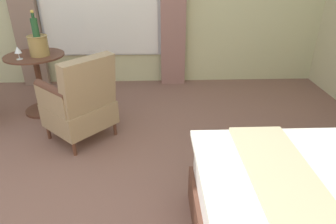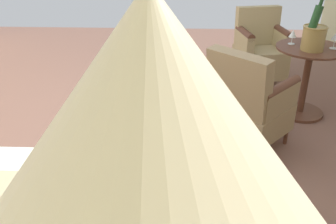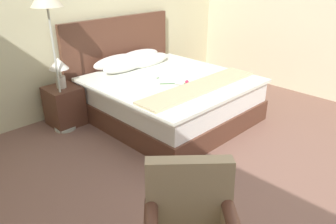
{
  "view_description": "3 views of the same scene",
  "coord_description": "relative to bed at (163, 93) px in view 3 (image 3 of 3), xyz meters",
  "views": [
    {
      "loc": [
        1.56,
        0.8,
        1.71
      ],
      "look_at": [
        -0.36,
        0.87,
        0.74
      ],
      "focal_mm": 32.0,
      "sensor_mm": 36.0,
      "label": 1
    },
    {
      "loc": [
        -0.65,
        2.95,
        1.86
      ],
      "look_at": [
        -0.57,
        1.05,
        0.87
      ],
      "focal_mm": 40.0,
      "sensor_mm": 36.0,
      "label": 2
    },
    {
      "loc": [
        -2.42,
        -0.98,
        2.05
      ],
      "look_at": [
        -0.73,
        0.72,
        0.95
      ],
      "focal_mm": 35.0,
      "sensor_mm": 36.0,
      "label": 3
    }
  ],
  "objects": [
    {
      "name": "ground_plane",
      "position": [
        -0.63,
        -2.18,
        -0.35
      ],
      "size": [
        8.01,
        8.01,
        0.0
      ],
      "primitive_type": "plane",
      "color": "#7F584B"
    },
    {
      "name": "wall_headboard_side",
      "position": [
        -0.63,
        1.13,
        1.18
      ],
      "size": [
        6.0,
        0.12,
        3.06
      ],
      "color": "beige",
      "rests_on": "ground"
    },
    {
      "name": "bed",
      "position": [
        0.0,
        0.0,
        0.0
      ],
      "size": [
        1.98,
        2.18,
        1.3
      ],
      "color": "brown",
      "rests_on": "ground"
    },
    {
      "name": "nightstand",
      "position": [
        -1.16,
        0.74,
        -0.08
      ],
      "size": [
        0.45,
        0.44,
        0.53
      ],
      "color": "brown",
      "rests_on": "ground"
    },
    {
      "name": "bedside_lamp",
      "position": [
        -1.16,
        0.74,
        0.47
      ],
      "size": [
        0.25,
        0.25,
        0.41
      ],
      "color": "#C0B3A3",
      "rests_on": "nightstand"
    },
    {
      "name": "floor_lamp_brass",
      "position": [
        -1.26,
        0.61,
        1.24
      ],
      "size": [
        0.38,
        0.38,
        1.84
      ],
      "color": "#B6B9AB",
      "rests_on": "ground"
    }
  ]
}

